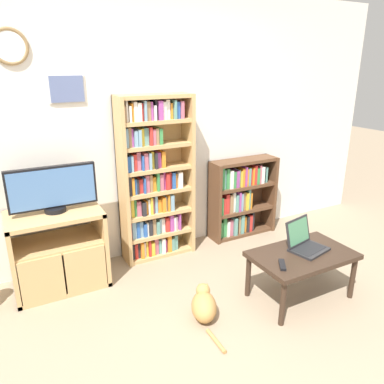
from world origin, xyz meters
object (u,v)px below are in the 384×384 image
Objects in this scene: cat at (204,305)px; bookshelf_tall at (153,181)px; bookshelf_short at (239,197)px; laptop at (304,242)px; coffee_table at (302,258)px; tv_stand at (59,250)px; television at (53,189)px; remote_near_laptop at (282,265)px.

bookshelf_tall is at bearing 110.48° from cat.
laptop is at bearing -98.56° from bookshelf_short.
bookshelf_short is 1.32m from coffee_table.
cat is (-0.86, 0.13, -0.25)m from coffee_table.
tv_stand is at bearing 147.41° from coffee_table.
remote_near_laptop is at bearing -40.50° from television.
tv_stand is 1.37m from cat.
coffee_table is 5.41× the size of remote_near_laptop.
bookshelf_tall reaches higher than television.
bookshelf_short is at bearing 69.92° from cat.
television is at bearing 59.19° from tv_stand.
bookshelf_tall reaches higher than tv_stand.
television is 0.80× the size of bookshelf_short.
tv_stand is 2.03m from bookshelf_short.
tv_stand is 0.48× the size of bookshelf_tall.
tv_stand is at bearing -175.38° from bookshelf_short.
bookshelf_tall is at bearing 144.84° from remote_near_laptop.
television is 4.62× the size of remote_near_laptop.
television reaches higher than tv_stand.
television is 1.57m from cat.
television reaches higher than remote_near_laptop.
cat is at bearing -93.33° from bookshelf_tall.
television reaches higher than laptop.
laptop is (1.82, -1.11, -0.43)m from television.
remote_near_laptop is at bearing -69.72° from bookshelf_tall.
tv_stand is 2.10m from coffee_table.
coffee_table is at bearing -58.29° from bookshelf_tall.
bookshelf_tall is 1.11m from bookshelf_short.
television is 0.97m from bookshelf_tall.
bookshelf_short is (1.05, 0.00, -0.35)m from bookshelf_tall.
bookshelf_short reaches higher than laptop.
tv_stand is 1.09m from bookshelf_tall.
tv_stand reaches higher than laptop.
tv_stand reaches higher than remote_near_laptop.
bookshelf_tall is 1.35m from cat.
cat is (0.89, -1.03, -0.79)m from television.
coffee_table reaches higher than cat.
tv_stand is 0.92× the size of coffee_table.
television is at bearing 154.47° from cat.
cat is at bearing 162.47° from laptop.
remote_near_laptop is (0.51, -1.37, -0.38)m from bookshelf_tall.
remote_near_laptop is 0.27× the size of cat.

